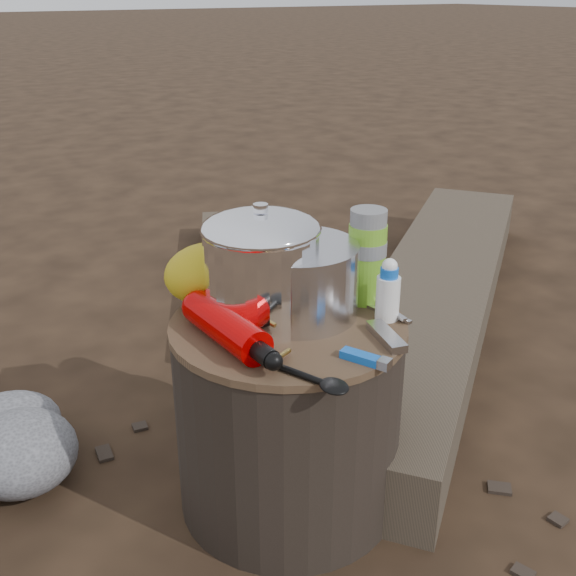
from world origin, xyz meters
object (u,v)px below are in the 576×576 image
log_main (435,298)px  thermos (367,257)px  fuel_bottle (227,327)px  travel_mug (292,256)px  camping_pot (262,266)px  stump (288,415)px

log_main → thermos: 0.89m
fuel_bottle → travel_mug: travel_mug is taller
log_main → fuel_bottle: fuel_bottle is taller
log_main → camping_pot: (-0.86, -0.42, 0.43)m
travel_mug → fuel_bottle: bearing=-145.1°
log_main → travel_mug: travel_mug is taller
travel_mug → thermos: bearing=-62.2°
stump → thermos: (0.19, 0.01, 0.30)m
log_main → travel_mug: 0.88m
stump → travel_mug: (0.11, 0.16, 0.27)m
fuel_bottle → travel_mug: (0.24, 0.17, 0.03)m
fuel_bottle → camping_pot: bearing=24.3°
log_main → camping_pot: 1.05m
fuel_bottle → travel_mug: size_ratio=2.11×
fuel_bottle → log_main: bearing=22.6°
log_main → camping_pot: camping_pot is taller
camping_pot → log_main: bearing=25.8°
log_main → fuel_bottle: (-0.97, -0.47, 0.36)m
stump → travel_mug: travel_mug is taller
log_main → thermos: thermos is taller
stump → camping_pot: 0.32m
camping_pot → travel_mug: (0.14, 0.11, -0.04)m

